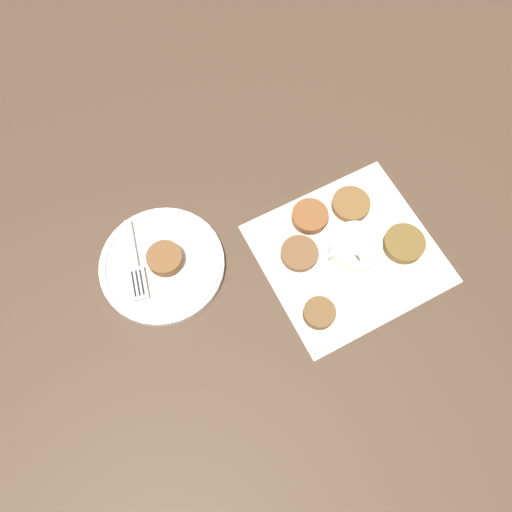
{
  "coord_description": "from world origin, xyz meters",
  "views": [
    {
      "loc": [
        0.29,
        0.24,
        0.84
      ],
      "look_at": [
        0.17,
        -0.07,
        0.02
      ],
      "focal_mm": 35.0,
      "sensor_mm": 36.0,
      "label": 1
    }
  ],
  "objects": [
    {
      "name": "fritter_on_plate",
      "position": [
        0.32,
        -0.12,
        0.03
      ],
      "size": [
        0.06,
        0.06,
        0.02
      ],
      "color": "brown",
      "rests_on": "serving_plate"
    },
    {
      "name": "fritter_4",
      "position": [
        0.04,
        -0.11,
        0.01
      ],
      "size": [
        0.07,
        0.07,
        0.02
      ],
      "color": "brown",
      "rests_on": "napkin"
    },
    {
      "name": "fritter_2",
      "position": [
        -0.09,
        0.0,
        0.01
      ],
      "size": [
        0.08,
        0.08,
        0.02
      ],
      "color": "brown",
      "rests_on": "napkin"
    },
    {
      "name": "fritter_1",
      "position": [
        0.09,
        -0.05,
        0.01
      ],
      "size": [
        0.07,
        0.07,
        0.01
      ],
      "color": "brown",
      "rests_on": "napkin"
    },
    {
      "name": "napkin",
      "position": [
        0.01,
        -0.02,
        0.0
      ],
      "size": [
        0.34,
        0.32,
        0.0
      ],
      "color": "white",
      "rests_on": "ground_plane"
    },
    {
      "name": "sauce_bowl",
      "position": [
        0.01,
        -0.02,
        0.02
      ],
      "size": [
        0.1,
        0.09,
        0.09
      ],
      "color": "white",
      "rests_on": "napkin"
    },
    {
      "name": "fritter_3",
      "position": [
        0.1,
        0.06,
        0.01
      ],
      "size": [
        0.06,
        0.06,
        0.02
      ],
      "color": "brown",
      "rests_on": "napkin"
    },
    {
      "name": "serving_plate",
      "position": [
        0.33,
        -0.12,
        0.01
      ],
      "size": [
        0.22,
        0.22,
        0.02
      ],
      "color": "white",
      "rests_on": "ground_plane"
    },
    {
      "name": "ground_plane",
      "position": [
        0.0,
        0.0,
        0.0
      ],
      "size": [
        4.0,
        4.0,
        0.0
      ],
      "primitive_type": "plane",
      "color": "#4C3828"
    },
    {
      "name": "fork",
      "position": [
        0.38,
        -0.13,
        0.02
      ],
      "size": [
        0.04,
        0.16,
        0.0
      ],
      "color": "silver",
      "rests_on": "serving_plate"
    },
    {
      "name": "fritter_0",
      "position": [
        -0.04,
        -0.11,
        0.01
      ],
      "size": [
        0.07,
        0.07,
        0.01
      ],
      "color": "brown",
      "rests_on": "napkin"
    }
  ]
}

